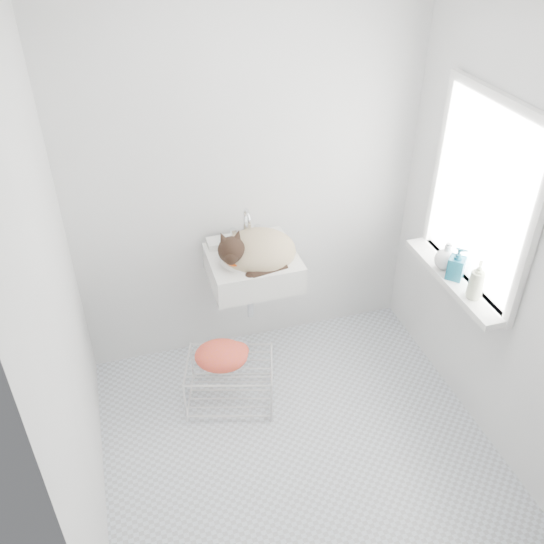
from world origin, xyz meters
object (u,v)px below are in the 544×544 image
object	(u,v)px
cat	(255,251)
bottle_c	(444,267)
sink	(253,256)
bottle_a	(473,297)
wire_rack	(230,382)
bottle_b	(454,278)

from	to	relation	value
cat	bottle_c	xyz separation A→B (m)	(1.04, -0.42, -0.04)
sink	bottle_c	size ratio (longest dim) A/B	3.21
bottle_a	wire_rack	bearing A→B (deg)	161.28
cat	bottle_c	size ratio (longest dim) A/B	2.92
bottle_b	bottle_c	size ratio (longest dim) A/B	1.18
bottle_c	cat	bearing A→B (deg)	157.75
sink	bottle_c	distance (m)	1.14
bottle_b	bottle_c	xyz separation A→B (m)	(0.00, 0.11, 0.00)
cat	bottle_c	world-z (taller)	cat
bottle_a	sink	bearing A→B (deg)	144.56
sink	cat	size ratio (longest dim) A/B	1.10
sink	bottle_b	size ratio (longest dim) A/B	2.72
bottle_a	cat	bearing A→B (deg)	144.92
bottle_b	bottle_c	bearing A→B (deg)	90.00
cat	bottle_a	bearing A→B (deg)	-30.31
wire_rack	bottle_c	xyz separation A→B (m)	(1.29, -0.13, 0.70)
cat	bottle_a	distance (m)	1.27
bottle_a	bottle_c	xyz separation A→B (m)	(0.00, 0.30, 0.00)
cat	wire_rack	xyz separation A→B (m)	(-0.25, -0.29, -0.74)
bottle_c	sink	bearing A→B (deg)	157.13
wire_rack	bottle_c	size ratio (longest dim) A/B	3.07
sink	bottle_b	world-z (taller)	sink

